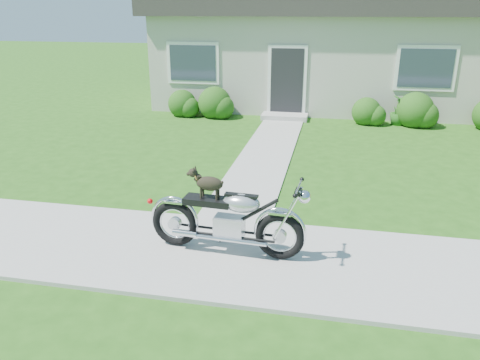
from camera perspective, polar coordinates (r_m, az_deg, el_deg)
name	(u,v)px	position (r m, az deg, el deg)	size (l,w,h in m)	color
ground	(324,265)	(6.45, 10.22, -10.13)	(80.00, 80.00, 0.00)	#235114
sidewalk	(324,263)	(6.44, 10.23, -9.98)	(24.00, 2.20, 0.04)	#9E9B93
walkway	(267,152)	(11.16, 3.37, 3.45)	(1.20, 8.00, 0.03)	#9E9B93
house	(339,41)	(17.62, 12.01, 16.29)	(12.60, 7.03, 4.50)	beige
shrub_row	(333,109)	(14.37, 11.24, 8.54)	(10.00, 1.07, 1.07)	#234F14
potted_plant_left	(216,106)	(14.88, -2.89, 8.99)	(0.62, 0.53, 0.68)	#1B5917
potted_plant_right	(399,110)	(14.53, 18.78, 8.04)	(0.48, 0.48, 0.86)	#235C19
motorcycle_with_dog	(228,218)	(6.35, -1.43, -4.66)	(2.22, 0.60, 1.18)	black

